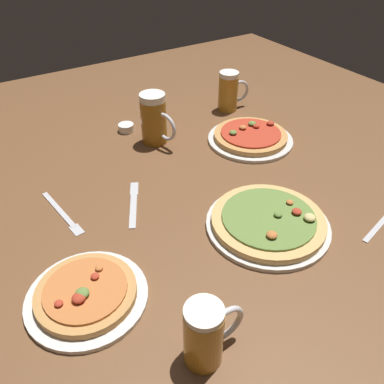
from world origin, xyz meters
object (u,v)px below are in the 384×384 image
Objects in this scene: beer_mug_amber at (206,334)px; fork_left at (62,213)px; pizza_plate_far at (250,137)px; pizza_plate_side at (268,222)px; knife_right at (133,203)px; pizza_plate_near at (86,294)px; beer_mug_dark at (229,91)px; ramekin_butter at (126,128)px; beer_mug_pale at (154,119)px.

beer_mug_amber is 0.64× the size of fork_left.
fork_left is (-0.69, -0.04, -0.01)m from pizza_plate_far.
knife_right is (-0.26, 0.28, -0.01)m from pizza_plate_side.
pizza_plate_near is at bearing -154.70° from pizza_plate_far.
beer_mug_dark is at bearing 51.14° from beer_mug_amber.
pizza_plate_side is 0.56m from fork_left.
pizza_plate_side is 2.25× the size of beer_mug_amber.
beer_mug_amber reaches higher than pizza_plate_side.
beer_mug_dark reaches higher than pizza_plate_far.
pizza_plate_side is (0.49, -0.03, 0.00)m from pizza_plate_near.
beer_mug_pale is at bearing -66.85° from ramekin_butter.
beer_mug_dark reaches higher than pizza_plate_side.
pizza_plate_far is 0.45m from ramekin_butter.
beer_mug_dark is (0.82, 0.60, 0.06)m from pizza_plate_near.
ramekin_butter is (-0.09, 0.68, -0.00)m from pizza_plate_side.
beer_mug_dark is at bearing -6.84° from ramekin_butter.
pizza_plate_far is 0.92× the size of pizza_plate_side.
pizza_plate_near is 1.02m from beer_mug_dark.
beer_mug_dark is 0.80× the size of knife_right.
ramekin_butter is 0.49m from fork_left.
ramekin_butter reaches higher than knife_right.
pizza_plate_side is 0.68m from ramekin_butter.
beer_mug_amber reaches higher than knife_right.
pizza_plate_near is 0.81× the size of pizza_plate_side.
beer_mug_amber is 2.55× the size of ramekin_butter.
beer_mug_dark is 2.71× the size of ramekin_butter.
beer_mug_pale is (-0.28, 0.17, 0.07)m from pizza_plate_far.
pizza_plate_far reaches higher than ramekin_butter.
beer_mug_pale reaches higher than pizza_plate_near.
fork_left is at bearing 160.68° from knife_right.
pizza_plate_near is at bearing -130.67° from beer_mug_pale.
fork_left is (-0.44, 0.34, -0.01)m from pizza_plate_side.
pizza_plate_side is at bearing -46.97° from knife_right.
beer_mug_pale is 0.92× the size of knife_right.
fork_left is (-0.78, -0.29, -0.07)m from beer_mug_dark.
beer_mug_dark is (0.09, 0.25, 0.06)m from pizza_plate_far.
beer_mug_amber is 0.50m from knife_right.
beer_mug_amber is (0.14, -0.25, 0.06)m from pizza_plate_near.
beer_mug_amber is (-0.59, -0.59, 0.05)m from pizza_plate_far.
ramekin_butter reaches higher than fork_left.
fork_left is (-0.10, 0.55, -0.07)m from beer_mug_amber.
beer_mug_dark is at bearing 61.88° from pizza_plate_side.
pizza_plate_side is 1.83× the size of beer_mug_pale.
pizza_plate_far reaches higher than knife_right.
pizza_plate_far is at bearing -41.72° from ramekin_butter.
beer_mug_amber is at bearing -99.88° from knife_right.
beer_mug_amber is at bearing -134.89° from pizza_plate_far.
pizza_plate_side is at bearing -3.67° from pizza_plate_near.
pizza_plate_far is at bearing 45.11° from beer_mug_amber.
beer_mug_pale is 0.78× the size of fork_left.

